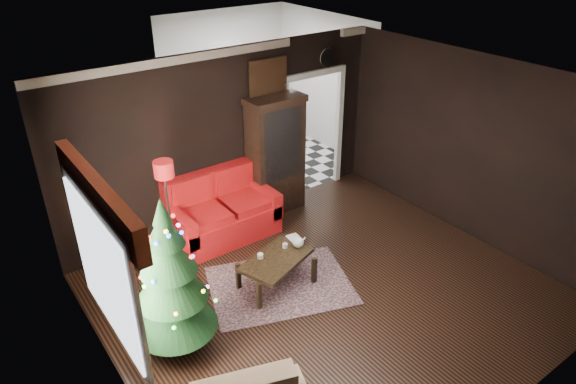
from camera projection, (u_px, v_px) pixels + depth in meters
floor at (328, 293)px, 6.90m from camera, size 5.50×5.50×0.00m
ceiling at (337, 90)px, 5.57m from camera, size 5.50×5.50×0.00m
wall_back at (227, 138)px, 8.01m from camera, size 5.50×0.00×5.50m
wall_front at (520, 317)px, 4.46m from camera, size 5.50×0.00×5.50m
wall_left at (108, 288)px, 4.81m from camera, size 0.00×5.50×5.50m
wall_right at (473, 148)px, 7.67m from camera, size 0.00×5.50×5.50m
doorway at (312, 135)px, 9.06m from camera, size 1.10×0.10×2.10m
left_window at (104, 272)px, 4.95m from camera, size 0.05×1.60×1.40m
valance at (97, 195)px, 4.60m from camera, size 0.12×2.10×0.35m
kitchen_floor at (266, 160)px, 10.62m from camera, size 3.00×3.00×0.00m
kitchen_window at (225, 63)px, 10.84m from camera, size 0.70×0.06×0.70m
rug at (280, 285)px, 7.04m from camera, size 2.23×1.92×0.01m
loveseat at (223, 208)px, 7.91m from camera, size 1.70×0.90×1.00m
curio_cabinet at (276, 158)px, 8.45m from camera, size 0.90×0.45×1.90m
floor_lamp at (170, 217)px, 7.03m from camera, size 0.35×0.35×1.68m
christmas_tree at (170, 276)px, 5.54m from camera, size 1.01×1.01×1.80m
coffee_table at (276, 272)px, 6.94m from camera, size 1.11×0.87×0.44m
teapot at (298, 242)px, 7.03m from camera, size 0.18×0.18×0.17m
cup_a at (285, 246)px, 7.05m from camera, size 0.08×0.08×0.06m
cup_b at (260, 256)px, 6.83m from camera, size 0.10×0.10×0.07m
book at (290, 234)px, 7.15m from camera, size 0.17×0.04×0.23m
wall_clock at (328, 58)px, 8.52m from camera, size 0.32×0.32×0.06m
painting at (268, 77)px, 7.96m from camera, size 0.62×0.05×0.52m
kitchen_counter at (235, 123)px, 11.26m from camera, size 1.80×0.60×0.90m
kitchen_table at (261, 152)px, 10.08m from camera, size 0.70×0.70×0.75m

